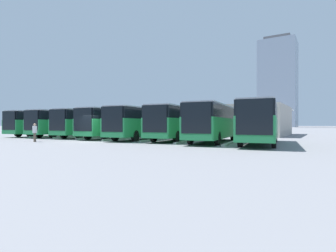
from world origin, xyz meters
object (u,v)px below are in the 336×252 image
Objects in this scene: bus_0 at (260,121)px; bus_4 at (115,122)px; bus_5 at (91,122)px; pedestrian at (35,132)px; bus_6 at (67,123)px; bus_7 at (46,123)px; bus_2 at (178,122)px; bus_1 at (214,122)px; bus_3 at (142,122)px.

bus_4 is at bearing -10.50° from bus_0.
bus_5 is 6.60× the size of pedestrian.
bus_0 is at bearing 169.63° from bus_5.
bus_7 is at bearing -4.27° from bus_6.
bus_2 is at bearing 174.49° from bus_7.
bus_4 is 12.30m from bus_7.
bus_7 reaches higher than pedestrian.
bus_2 is (4.10, -0.79, 0.00)m from bus_1.
bus_6 is at bearing -8.02° from bus_3.
bus_5 is at bearing -10.83° from bus_3.
bus_1 is at bearing 161.19° from bus_2.
bus_2 and bus_6 have the same top height.
bus_3 is at bearing -9.10° from bus_1.
bus_2 is at bearing 174.48° from bus_4.
bus_4 is (4.10, -0.28, 0.00)m from bus_3.
bus_2 and bus_5 have the same top height.
pedestrian is at bearing 118.65° from bus_6.
bus_5 reaches higher than pedestrian.
bus_5 is 4.11m from bus_6.
bus_1 is 24.58m from bus_7.
bus_4 is 4.10m from bus_5.
bus_4 is 8.20m from bus_6.
bus_1 is 6.60× the size of pedestrian.
bus_0 is at bearing 171.64° from bus_7.
bus_3 is (4.10, 0.62, 0.00)m from bus_2.
bus_2 is 20.50m from bus_7.
bus_0 is 1.00× the size of bus_4.
bus_1 is (4.10, -0.30, 0.00)m from bus_0.
bus_1 is 1.00× the size of bus_4.
bus_3 is 8.20m from bus_5.
bus_1 is at bearing 171.55° from bus_6.
bus_6 is at bearing -8.45° from bus_1.
bus_0 is 1.00× the size of bus_1.
bus_0 is 20.03m from pedestrian.
pedestrian is (14.34, 8.09, -0.94)m from bus_1.
bus_7 is at bearing -3.34° from bus_5.
bus_0 is 12.30m from bus_3.
bus_4 is (12.29, -0.45, 0.00)m from bus_1.
pedestrian is (-2.05, 8.69, -0.94)m from bus_5.
bus_1 is 8.19m from bus_3.
bus_2 reaches higher than pedestrian.
bus_4 is at bearing 100.87° from pedestrian.
bus_7 is at bearing -5.51° from bus_2.
pedestrian is at bearing 68.63° from bus_4.
bus_7 is at bearing -8.36° from bus_0.
bus_3 is (8.19, -0.17, 0.00)m from bus_1.
bus_2 is at bearing 65.29° from pedestrian.
bus_2 is 1.00× the size of bus_6.
bus_0 and bus_2 have the same top height.
bus_7 is (20.48, 0.85, 0.00)m from bus_2.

